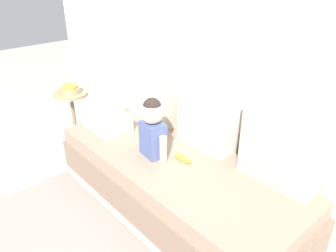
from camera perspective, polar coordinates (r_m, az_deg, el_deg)
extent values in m
plane|color=#B2ADA3|center=(2.74, 1.16, -12.63)|extent=(12.00, 12.00, 0.00)
cube|color=silver|center=(2.60, 10.62, 12.35)|extent=(5.31, 0.10, 2.22)
cube|color=#826C5B|center=(2.66, 1.19, -10.51)|extent=(2.11, 0.84, 0.26)
cube|color=gray|center=(2.54, 1.23, -7.02)|extent=(2.05, 0.82, 0.14)
cube|color=beige|center=(3.03, -2.61, 5.28)|extent=(0.55, 0.16, 0.47)
cube|color=silver|center=(2.59, 6.54, 1.31)|extent=(0.48, 0.16, 0.48)
cube|color=#C1B29E|center=(2.24, 19.02, -2.85)|extent=(0.53, 0.16, 0.60)
cube|color=#4C5B93|center=(2.50, -2.64, -2.25)|extent=(0.20, 0.16, 0.27)
sphere|color=beige|center=(2.40, -2.75, 2.42)|extent=(0.18, 0.18, 0.18)
sphere|color=#2D231E|center=(2.38, -2.77, 3.28)|extent=(0.14, 0.14, 0.14)
cylinder|color=beige|center=(2.60, -4.31, -1.92)|extent=(0.06, 0.06, 0.20)
cylinder|color=beige|center=(2.43, -0.82, -4.00)|extent=(0.06, 0.06, 0.20)
ellipsoid|color=yellow|center=(2.48, 2.64, -5.59)|extent=(0.17, 0.05, 0.04)
cube|color=beige|center=(2.97, -10.43, 0.83)|extent=(0.40, 0.28, 0.14)
cylinder|color=tan|center=(3.55, -16.44, 5.34)|extent=(0.35, 0.35, 0.03)
cylinder|color=#866E51|center=(3.65, -15.91, 1.57)|extent=(0.04, 0.04, 0.49)
cylinder|color=#866E51|center=(3.75, -15.47, -1.65)|extent=(0.19, 0.19, 0.02)
cylinder|color=tan|center=(3.53, -16.52, 5.94)|extent=(0.21, 0.21, 0.05)
ellipsoid|color=gold|center=(3.52, -16.61, 6.55)|extent=(0.15, 0.15, 0.07)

